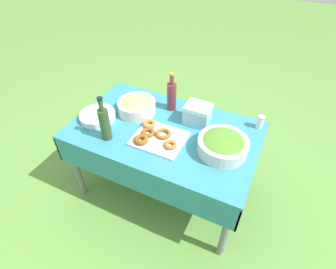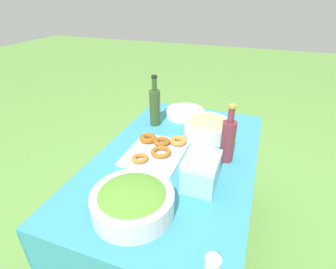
{
  "view_description": "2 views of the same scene",
  "coord_description": "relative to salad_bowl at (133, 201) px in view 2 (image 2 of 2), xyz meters",
  "views": [
    {
      "loc": [
        0.66,
        -1.31,
        1.93
      ],
      "look_at": [
        0.06,
        -0.07,
        0.71
      ],
      "focal_mm": 28.0,
      "sensor_mm": 36.0,
      "label": 1
    },
    {
      "loc": [
        1.14,
        0.37,
        1.49
      ],
      "look_at": [
        -0.07,
        -0.07,
        0.77
      ],
      "focal_mm": 28.0,
      "sensor_mm": 36.0,
      "label": 2
    }
  ],
  "objects": [
    {
      "name": "wine_bottle",
      "position": [
        -0.51,
        0.29,
        0.06
      ],
      "size": [
        0.07,
        0.07,
        0.32
      ],
      "color": "maroon",
      "rests_on": "picnic_table"
    },
    {
      "name": "salad_bowl",
      "position": [
        0.0,
        0.0,
        0.0
      ],
      "size": [
        0.34,
        0.34,
        0.12
      ],
      "color": "silver",
      "rests_on": "picnic_table"
    },
    {
      "name": "picnic_table",
      "position": [
        -0.45,
        0.03,
        -0.15
      ],
      "size": [
        1.37,
        0.84,
        0.69
      ],
      "color": "teal",
      "rests_on": "ground_plane"
    },
    {
      "name": "olive_oil_bottle",
      "position": [
        -0.77,
        -0.22,
        0.07
      ],
      "size": [
        0.07,
        0.07,
        0.34
      ],
      "color": "#2D4723",
      "rests_on": "picnic_table"
    },
    {
      "name": "ground_plane",
      "position": [
        -0.45,
        0.03,
        -0.75
      ],
      "size": [
        14.0,
        14.0,
        0.0
      ],
      "primitive_type": "plane",
      "color": "#609342"
    },
    {
      "name": "cooler_box",
      "position": [
        -0.26,
        0.22,
        0.02
      ],
      "size": [
        0.19,
        0.15,
        0.15
      ],
      "color": "#8CC6E5",
      "rests_on": "picnic_table"
    },
    {
      "name": "pasta_bowl",
      "position": [
        -0.74,
        0.14,
        -0.0
      ],
      "size": [
        0.3,
        0.3,
        0.12
      ],
      "color": "silver",
      "rests_on": "picnic_table"
    },
    {
      "name": "plate_stack",
      "position": [
        -0.97,
        -0.07,
        -0.04
      ],
      "size": [
        0.27,
        0.27,
        0.05
      ],
      "color": "white",
      "rests_on": "picnic_table"
    },
    {
      "name": "salt_shaker",
      "position": [
        0.17,
        0.36,
        -0.01
      ],
      "size": [
        0.05,
        0.05,
        0.1
      ],
      "color": "white",
      "rests_on": "picnic_table"
    },
    {
      "name": "donut_platter",
      "position": [
        -0.45,
        -0.08,
        -0.04
      ],
      "size": [
        0.38,
        0.32,
        0.05
      ],
      "color": "silver",
      "rests_on": "picnic_table"
    }
  ]
}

